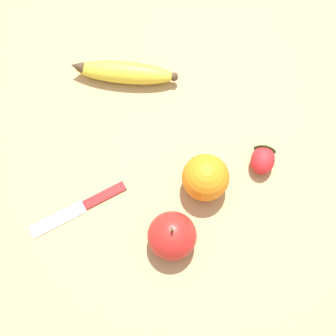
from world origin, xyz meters
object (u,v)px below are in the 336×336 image
Objects in this scene: strawberry at (263,158)px; orange at (205,178)px; paring_knife at (82,207)px; banana at (124,72)px; apple at (172,236)px.

orange is at bearing 127.06° from strawberry.
paring_knife is at bearing 119.44° from strawberry.
orange is at bearing -107.79° from paring_knife.
orange is 0.11m from strawberry.
paring_knife is (0.13, -0.16, -0.04)m from orange.
paring_knife is (0.25, 0.06, -0.02)m from banana.
orange reaches higher than banana.
banana is at bearing -136.21° from apple.
apple reaches higher than strawberry.
apple reaches higher than banana.
orange reaches higher than strawberry.
apple is 0.17m from paring_knife.
orange is 0.21m from paring_knife.
apple is at bearing 111.61° from banana.
banana is 0.26m from paring_knife.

